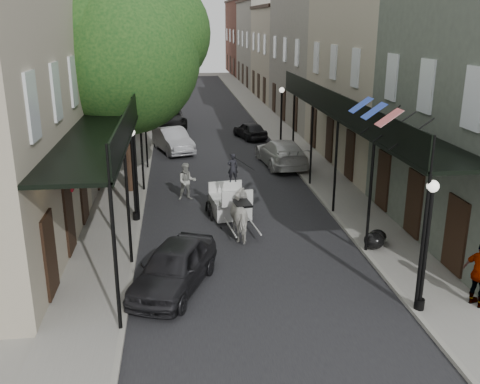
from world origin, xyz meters
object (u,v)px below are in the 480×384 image
object	(u,v)px
tree_near	(132,50)
lamppost_right_far	(281,116)
tree_far	(146,49)
car_left_far	(170,118)
lamppost_right_near	(426,244)
car_right_near	(281,153)
car_right_far	(250,130)
car_left_near	(174,267)
car_left_mid	(173,140)
pedestrian_sidewalk_left	(125,127)
lamppost_left	(134,173)
carriage	(228,188)
pedestrian_walking	(187,182)
horse	(243,215)

from	to	relation	value
tree_near	lamppost_right_far	world-z (taller)	tree_near
tree_far	car_left_far	world-z (taller)	tree_far
lamppost_right_near	lamppost_right_far	world-z (taller)	same
car_right_near	car_right_far	xyz separation A→B (m)	(-0.75, 7.26, -0.14)
car_left_near	car_left_mid	bearing A→B (deg)	111.94
pedestrian_sidewalk_left	car_right_near	xyz separation A→B (m)	(9.15, -7.60, -0.18)
lamppost_left	lamppost_right_far	xyz separation A→B (m)	(8.20, 12.00, 0.00)
lamppost_right_near	car_right_near	world-z (taller)	lamppost_right_near
carriage	car_left_far	xyz separation A→B (m)	(-2.51, 19.62, -0.42)
pedestrian_walking	lamppost_right_far	bearing A→B (deg)	50.77
lamppost_right_far	pedestrian_sidewalk_left	bearing A→B (deg)	160.04
car_right_near	horse	bearing A→B (deg)	66.41
tree_far	car_right_far	bearing A→B (deg)	-23.06
tree_near	car_left_near	world-z (taller)	tree_near
car_right_near	car_right_far	distance (m)	7.30
tree_near	lamppost_right_near	bearing A→B (deg)	-55.73
lamppost_right_near	car_left_far	distance (m)	29.14
car_left_near	car_left_far	size ratio (longest dim) A/B	0.85
pedestrian_walking	car_right_far	size ratio (longest dim) A/B	0.49
pedestrian_walking	car_right_near	distance (m)	7.60
car_right_far	tree_far	bearing A→B (deg)	-38.50
tree_far	lamppost_right_near	xyz separation A→B (m)	(8.35, -26.18, -3.79)
car_left_mid	car_left_far	bearing A→B (deg)	74.84
carriage	pedestrian_sidewalk_left	distance (m)	15.92
tree_far	carriage	distance (m)	18.58
car_left_mid	car_right_far	world-z (taller)	car_left_mid
lamppost_right_near	lamppost_left	size ratio (longest dim) A/B	1.00
lamppost_right_far	car_right_far	size ratio (longest dim) A/B	1.07
lamppost_left	car_right_near	bearing A→B (deg)	47.05
pedestrian_walking	car_right_near	size ratio (longest dim) A/B	0.34
lamppost_right_near	tree_far	bearing A→B (deg)	107.68
car_left_near	lamppost_left	bearing A→B (deg)	126.49
carriage	car_left_near	world-z (taller)	carriage
carriage	car_right_far	xyz separation A→B (m)	(2.96, 14.63, -0.50)
tree_near	lamppost_left	distance (m)	6.10
tree_far	car_left_near	world-z (taller)	tree_far
lamppost_right_far	car_right_near	size ratio (longest dim) A/B	0.74
horse	carriage	world-z (taller)	carriage
tree_near	lamppost_left	bearing A→B (deg)	-88.66
tree_far	car_right_far	xyz separation A→B (m)	(6.85, -2.91, -5.25)
horse	pedestrian_sidewalk_left	distance (m)	18.48
lamppost_left	horse	distance (m)	4.67
pedestrian_sidewalk_left	car_left_near	distance (m)	21.61
tree_far	car_left_far	bearing A→B (deg)	56.51
car_right_far	lamppost_right_near	bearing A→B (deg)	78.25
lamppost_right_far	car_right_far	xyz separation A→B (m)	(-1.50, 3.26, -1.46)
pedestrian_sidewalk_left	lamppost_right_near	bearing A→B (deg)	87.56
car_left_near	tree_near	bearing A→B (deg)	121.05
lamppost_right_near	lamppost_right_far	distance (m)	20.00
car_right_far	horse	bearing A→B (deg)	65.87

